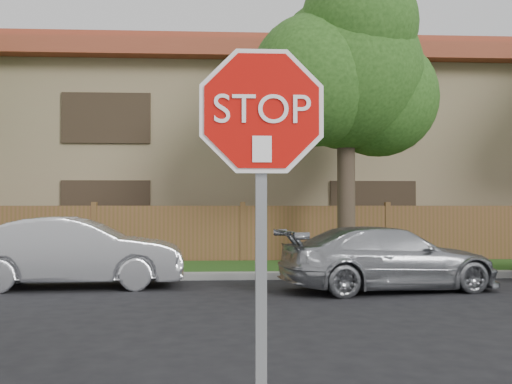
{
  "coord_description": "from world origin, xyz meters",
  "views": [
    {
      "loc": [
        -0.53,
        -4.9,
        1.61
      ],
      "look_at": [
        -0.31,
        -0.9,
        1.7
      ],
      "focal_mm": 42.0,
      "sensor_mm": 36.0,
      "label": 1
    }
  ],
  "objects": [
    {
      "name": "fence",
      "position": [
        0.0,
        11.4,
        0.8
      ],
      "size": [
        70.0,
        0.12,
        1.6
      ],
      "primitive_type": "cube",
      "color": "brown",
      "rests_on": "ground"
    },
    {
      "name": "tree_mid",
      "position": [
        2.52,
        9.57,
        4.87
      ],
      "size": [
        4.8,
        3.9,
        7.35
      ],
      "color": "#382B21",
      "rests_on": "ground"
    },
    {
      "name": "apartment_building",
      "position": [
        0.0,
        17.0,
        3.53
      ],
      "size": [
        35.2,
        9.2,
        7.2
      ],
      "color": "#947D5C",
      "rests_on": "ground"
    },
    {
      "name": "far_curb",
      "position": [
        0.0,
        8.15,
        0.07
      ],
      "size": [
        70.0,
        0.3,
        0.15
      ],
      "primitive_type": "cube",
      "color": "gray",
      "rests_on": "ground"
    },
    {
      "name": "sedan_left",
      "position": [
        -3.41,
        7.0,
        0.69
      ],
      "size": [
        4.28,
        1.74,
        1.38
      ],
      "primitive_type": "imported",
      "rotation": [
        0.0,
        0.0,
        1.64
      ],
      "color": "silver",
      "rests_on": "ground"
    },
    {
      "name": "grass_strip",
      "position": [
        0.0,
        9.8,
        0.06
      ],
      "size": [
        70.0,
        3.0,
        0.12
      ],
      "primitive_type": "cube",
      "color": "#1E4714",
      "rests_on": "ground"
    },
    {
      "name": "stop_sign",
      "position": [
        -0.31,
        -1.48,
        1.83
      ],
      "size": [
        1.01,
        0.13,
        2.55
      ],
      "color": "gray",
      "rests_on": "sidewalk_near"
    },
    {
      "name": "sedan_right",
      "position": [
        2.6,
        6.28,
        0.6
      ],
      "size": [
        4.39,
        2.38,
        1.21
      ],
      "primitive_type": "imported",
      "rotation": [
        0.0,
        0.0,
        1.74
      ],
      "color": "#A2A4A9",
      "rests_on": "ground"
    }
  ]
}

